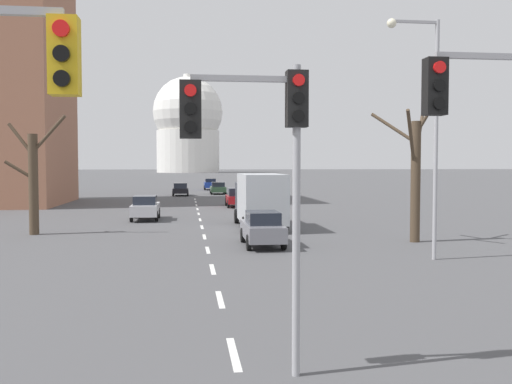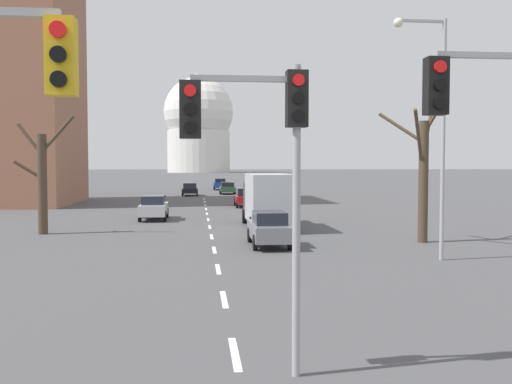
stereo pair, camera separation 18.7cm
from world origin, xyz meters
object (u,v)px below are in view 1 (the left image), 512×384
(traffic_signal_centre_tall, at_px, (261,141))
(street_lamp_right, at_px, (428,116))
(traffic_signal_near_right, at_px, (510,124))
(sedan_far_left, at_px, (145,207))
(sedan_mid_centre, at_px, (210,184))
(sedan_near_right, at_px, (236,197))
(delivery_truck, at_px, (260,199))
(sedan_distant_centre, at_px, (180,189))
(sedan_far_right, at_px, (262,228))
(sedan_near_left, at_px, (218,188))

(traffic_signal_centre_tall, bearing_deg, street_lamp_right, 54.95)
(traffic_signal_near_right, distance_m, sedan_far_left, 30.31)
(street_lamp_right, bearing_deg, sedan_mid_centre, 95.36)
(sedan_near_right, bearing_deg, sedan_far_left, -122.84)
(sedan_mid_centre, bearing_deg, delivery_truck, -89.12)
(sedan_near_right, bearing_deg, traffic_signal_near_right, -88.19)
(traffic_signal_near_right, distance_m, sedan_distant_centre, 58.52)
(sedan_far_right, xyz_separation_m, sedan_distant_centre, (-4.08, 41.98, -0.05))
(sedan_distant_centre, bearing_deg, sedan_near_right, -74.86)
(sedan_near_right, xyz_separation_m, sedan_distant_centre, (-4.96, 18.32, -0.07))
(traffic_signal_centre_tall, xyz_separation_m, sedan_far_right, (2.13, 15.71, -3.28))
(sedan_near_left, height_order, sedan_near_right, sedan_near_right)
(traffic_signal_centre_tall, relative_size, sedan_far_right, 1.29)
(street_lamp_right, bearing_deg, sedan_near_right, 99.90)
(sedan_far_right, bearing_deg, sedan_far_left, 115.35)
(sedan_far_right, height_order, sedan_distant_centre, sedan_far_right)
(traffic_signal_near_right, xyz_separation_m, sedan_far_left, (-8.23, 28.96, -3.56))
(sedan_mid_centre, bearing_deg, sedan_far_right, -90.04)
(traffic_signal_centre_tall, distance_m, delivery_truck, 23.23)
(sedan_far_right, relative_size, delivery_truck, 0.58)
(sedan_mid_centre, bearing_deg, sedan_distant_centre, -105.50)
(street_lamp_right, xyz_separation_m, sedan_mid_centre, (-5.74, 61.26, -4.70))
(traffic_signal_centre_tall, height_order, delivery_truck, traffic_signal_centre_tall)
(sedan_mid_centre, distance_m, sedan_far_left, 44.40)
(sedan_distant_centre, distance_m, delivery_truck, 35.12)
(street_lamp_right, xyz_separation_m, sedan_far_right, (-5.79, 4.42, -4.73))
(street_lamp_right, xyz_separation_m, sedan_far_left, (-11.88, 17.28, -4.71))
(street_lamp_right, relative_size, delivery_truck, 1.27)
(sedan_distant_centre, height_order, delivery_truck, delivery_truck)
(sedan_near_right, bearing_deg, delivery_truck, -90.26)
(traffic_signal_near_right, height_order, sedan_mid_centre, traffic_signal_near_right)
(sedan_distant_centre, bearing_deg, traffic_signal_centre_tall, -88.07)
(delivery_truck, bearing_deg, traffic_signal_centre_tall, -97.31)
(street_lamp_right, relative_size, sedan_near_right, 2.22)
(sedan_near_left, distance_m, sedan_distant_centre, 5.41)
(traffic_signal_near_right, bearing_deg, sedan_distant_centre, 96.10)
(sedan_far_right, distance_m, delivery_truck, 7.31)
(street_lamp_right, height_order, sedan_far_left, street_lamp_right)
(traffic_signal_near_right, bearing_deg, sedan_far_left, 105.86)
(sedan_mid_centre, relative_size, sedan_far_right, 1.07)
(traffic_signal_near_right, height_order, traffic_signal_centre_tall, traffic_signal_near_right)
(sedan_near_left, xyz_separation_m, sedan_near_right, (0.40, -21.23, 0.07))
(sedan_near_left, relative_size, sedan_mid_centre, 1.02)
(delivery_truck, bearing_deg, street_lamp_right, -66.84)
(street_lamp_right, distance_m, delivery_truck, 13.23)
(street_lamp_right, height_order, sedan_far_right, street_lamp_right)
(sedan_far_right, bearing_deg, delivery_truck, 83.62)
(sedan_near_right, height_order, sedan_mid_centre, sedan_near_right)
(sedan_distant_centre, bearing_deg, sedan_far_right, -84.45)
(sedan_mid_centre, distance_m, sedan_far_right, 56.83)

